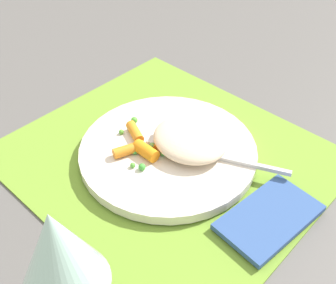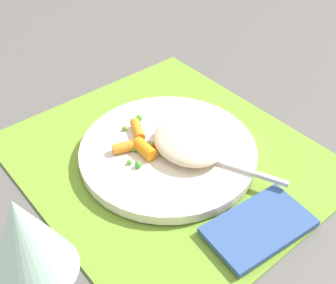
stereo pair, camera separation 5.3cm
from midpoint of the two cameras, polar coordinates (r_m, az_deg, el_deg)
ground_plane at (r=0.60m, az=2.54°, el=-2.30°), size 2.40×2.40×0.00m
placemat at (r=0.60m, az=2.55°, el=-2.09°), size 0.42×0.37×0.01m
plate at (r=0.59m, az=2.58°, el=-1.37°), size 0.25×0.25×0.01m
rice_mound at (r=0.58m, az=5.62°, el=0.04°), size 0.11×0.09×0.03m
carrot_portion at (r=0.58m, az=-0.84°, el=-0.11°), size 0.08×0.09×0.02m
pea_scatter at (r=0.59m, az=-0.07°, el=0.05°), size 0.10×0.09×0.01m
fork at (r=0.57m, az=6.94°, el=-1.99°), size 0.19×0.09×0.01m
wine_glass at (r=0.36m, az=-14.48°, el=-13.20°), size 0.08×0.08×0.18m
napkin at (r=0.52m, az=14.90°, el=-11.26°), size 0.09×0.13×0.01m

